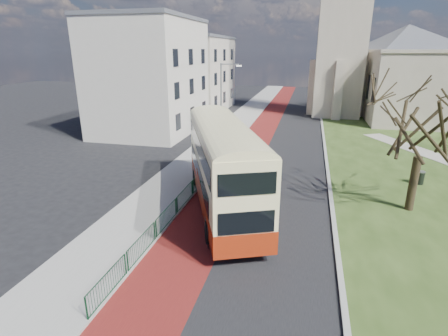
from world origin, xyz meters
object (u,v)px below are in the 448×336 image
(winter_tree_near, at_px, (427,112))
(bus, at_px, (223,163))
(litter_bin, at_px, (420,178))
(streetlamp, at_px, (223,99))

(winter_tree_near, bearing_deg, bus, -166.90)
(bus, xyz_separation_m, litter_bin, (12.94, 7.46, -2.48))
(streetlamp, distance_m, bus, 16.20)
(streetlamp, bearing_deg, bus, -76.02)
(litter_bin, bearing_deg, bus, -150.05)
(bus, height_order, litter_bin, bus)
(winter_tree_near, height_order, litter_bin, winter_tree_near)
(winter_tree_near, bearing_deg, litter_bin, 69.48)
(winter_tree_near, xyz_separation_m, litter_bin, (1.82, 4.87, -5.54))
(streetlamp, height_order, litter_bin, streetlamp)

